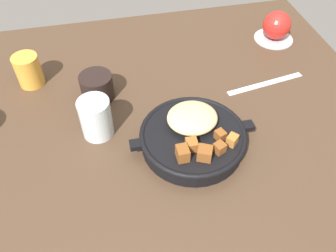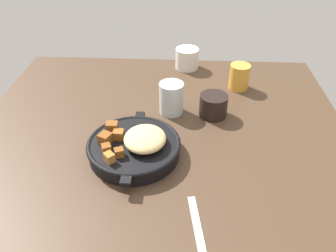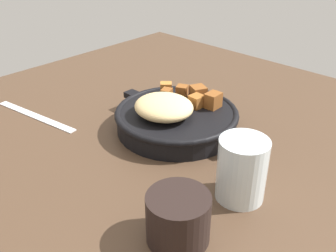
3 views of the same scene
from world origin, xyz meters
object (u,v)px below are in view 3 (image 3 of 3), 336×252
(water_glass_tall, at_px, (242,169))
(coffee_mug_dark, at_px, (178,218))
(cast_iron_skillet, at_px, (175,116))
(butter_knife, at_px, (35,116))

(water_glass_tall, relative_size, coffee_mug_dark, 1.17)
(cast_iron_skillet, bearing_deg, butter_knife, 32.93)
(water_glass_tall, distance_m, coffee_mug_dark, 0.12)
(cast_iron_skillet, relative_size, butter_knife, 1.25)
(water_glass_tall, bearing_deg, coffee_mug_dark, 85.35)
(cast_iron_skillet, bearing_deg, water_glass_tall, 158.07)
(cast_iron_skillet, distance_m, water_glass_tall, 0.22)
(water_glass_tall, height_order, coffee_mug_dark, water_glass_tall)
(butter_knife, bearing_deg, cast_iron_skillet, -155.87)
(water_glass_tall, bearing_deg, butter_knife, 9.76)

